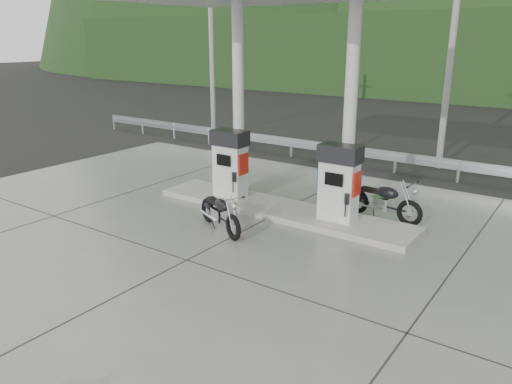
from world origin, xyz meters
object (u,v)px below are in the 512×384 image
Objects in this scene: gas_pump_left at (230,164)px; motorcycle_right at (383,201)px; gas_pump_right at (339,183)px; motorcycle_left at (220,213)px.

motorcycle_right is (3.90, 1.03, -0.60)m from gas_pump_left.
gas_pump_left is 1.00× the size of gas_pump_right.
gas_pump_right reaches higher than motorcycle_left.
gas_pump_right is (3.20, 0.00, 0.00)m from gas_pump_left.
gas_pump_left and gas_pump_right have the same top height.
gas_pump_right reaches higher than motorcycle_right.
gas_pump_left is at bearing 146.33° from motorcycle_left.
motorcycle_right is (2.78, 2.88, 0.03)m from motorcycle_left.
motorcycle_left is 0.93× the size of motorcycle_right.
gas_pump_right is 1.01× the size of motorcycle_left.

